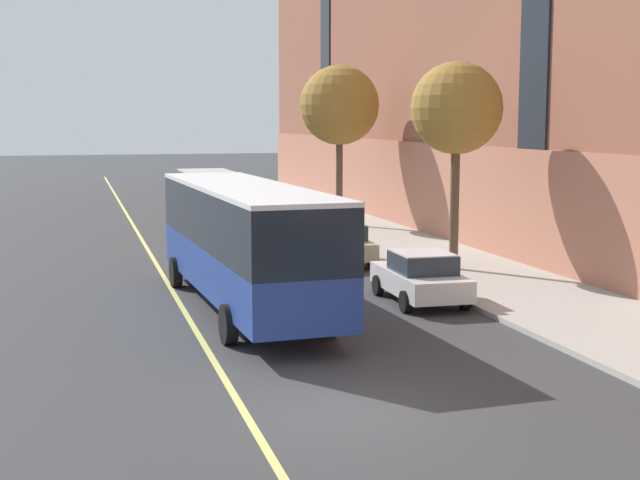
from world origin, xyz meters
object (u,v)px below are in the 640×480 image
(parked_car_white_4, at_px, (421,277))
(street_tree_far_downtown, at_px, (340,106))
(city_bus, at_px, (244,238))
(street_tree_far_uptown, at_px, (456,109))
(parked_car_champagne_3, at_px, (340,243))
(parked_car_black_1, at_px, (276,212))

(parked_car_white_4, xyz_separation_m, street_tree_far_downtown, (3.13, 18.90, 5.39))
(city_bus, bearing_deg, street_tree_far_uptown, 27.13)
(parked_car_champagne_3, xyz_separation_m, street_tree_far_downtown, (3.31, 11.07, 5.39))
(city_bus, height_order, parked_car_white_4, city_bus)
(parked_car_white_4, xyz_separation_m, street_tree_far_uptown, (3.13, 4.63, 5.04))
(parked_car_champagne_3, relative_size, parked_car_white_4, 1.05)
(city_bus, relative_size, parked_car_black_1, 2.72)
(city_bus, height_order, parked_car_black_1, city_bus)
(parked_car_champagne_3, xyz_separation_m, parked_car_white_4, (0.17, -7.83, 0.00))
(street_tree_far_downtown, bearing_deg, street_tree_far_uptown, -90.00)
(street_tree_far_uptown, bearing_deg, parked_car_white_4, -124.09)
(city_bus, bearing_deg, parked_car_white_4, -3.30)
(city_bus, bearing_deg, parked_car_champagne_3, 55.70)
(parked_car_white_4, bearing_deg, street_tree_far_uptown, 55.91)
(parked_car_champagne_3, distance_m, street_tree_far_uptown, 6.83)
(parked_car_white_4, bearing_deg, street_tree_far_downtown, 80.58)
(street_tree_far_uptown, distance_m, street_tree_far_downtown, 14.27)
(parked_car_white_4, height_order, street_tree_far_uptown, street_tree_far_uptown)
(parked_car_champagne_3, height_order, street_tree_far_downtown, street_tree_far_downtown)
(parked_car_black_1, bearing_deg, street_tree_far_downtown, -18.01)
(street_tree_far_downtown, bearing_deg, parked_car_white_4, -99.42)
(city_bus, xyz_separation_m, parked_car_white_4, (5.31, -0.31, -1.33))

